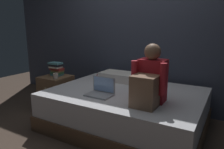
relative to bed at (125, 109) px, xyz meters
name	(u,v)px	position (x,y,z in m)	size (l,w,h in m)	color
ground_plane	(101,131)	(-0.20, -0.30, -0.25)	(8.00, 8.00, 0.00)	#47382D
wall_back	(140,26)	(-0.20, 0.90, 1.10)	(5.60, 0.10, 2.70)	#383D4C
bed	(125,109)	(0.00, 0.00, 0.00)	(2.00, 1.50, 0.50)	brown
nightstand	(56,92)	(-1.30, 0.02, 0.02)	(0.44, 0.46, 0.55)	brown
person_sitting	(149,81)	(0.43, -0.28, 0.51)	(0.39, 0.44, 0.66)	#B21E28
laptop	(101,91)	(-0.19, -0.31, 0.31)	(0.32, 0.23, 0.22)	#9EA0A5
pillow	(119,76)	(-0.35, 0.45, 0.32)	(0.56, 0.36, 0.13)	silver
book_stack	(56,69)	(-1.32, 0.08, 0.41)	(0.22, 0.16, 0.22)	teal
mug	(56,76)	(-1.17, -0.10, 0.34)	(0.08, 0.08, 0.09)	#BCB2A3
clothes_pile	(105,76)	(-0.59, 0.40, 0.31)	(0.24, 0.30, 0.13)	#8E3D47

